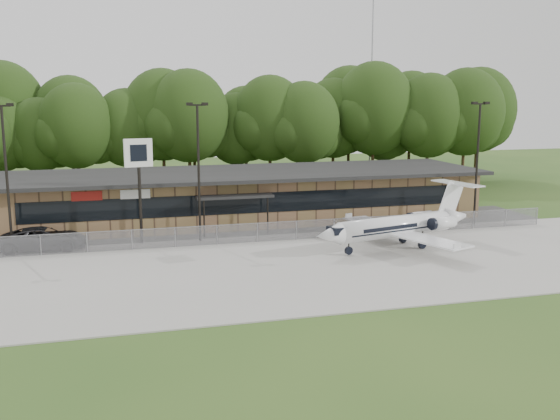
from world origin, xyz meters
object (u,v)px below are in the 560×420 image
object	(u,v)px
terminal	(245,195)
suv	(44,239)
business_jet	(400,227)
pole_sign	(139,164)

from	to	relation	value
terminal	suv	xyz separation A→B (m)	(-15.97, -7.17, -1.36)
terminal	business_jet	xyz separation A→B (m)	(8.36, -13.29, -0.57)
business_jet	suv	distance (m)	25.09
business_jet	pole_sign	bearing A→B (deg)	146.59
business_jet	suv	bearing A→B (deg)	151.73
business_jet	pole_sign	xyz separation A→B (m)	(-17.60, 6.15, 4.29)
suv	pole_sign	distance (m)	8.43
business_jet	suv	size ratio (longest dim) A/B	2.24
business_jet	pole_sign	distance (m)	19.13
pole_sign	terminal	bearing A→B (deg)	27.28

